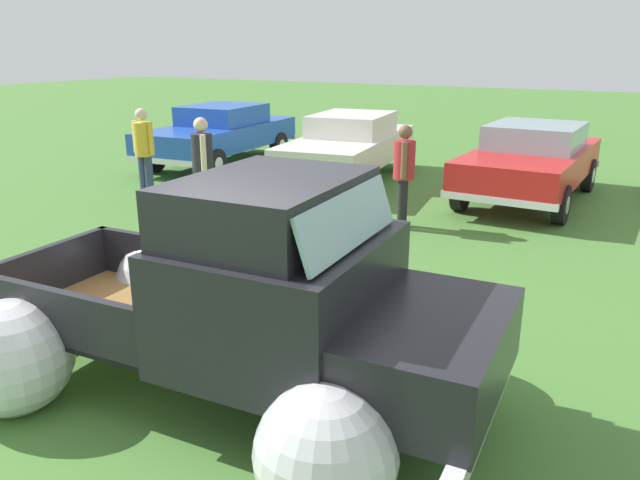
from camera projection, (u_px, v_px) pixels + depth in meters
ground_plane at (220, 390)px, 5.35m from camera, size 80.00×80.00×0.00m
vintage_pickup_truck at (255, 318)px, 4.96m from camera, size 4.70×2.93×1.96m
show_car_0 at (220, 132)px, 15.20m from camera, size 2.18×4.73×1.43m
show_car_1 at (350, 145)px, 13.33m from camera, size 2.40×4.88×1.43m
show_car_2 at (531, 159)px, 11.66m from camera, size 2.04×4.47×1.43m
spectator_0 at (404, 170)px, 9.82m from camera, size 0.43×0.53×1.65m
spectator_1 at (203, 164)px, 9.99m from camera, size 0.48×0.48×1.75m
spectator_2 at (144, 148)px, 11.66m from camera, size 0.54×0.37×1.72m
lane_cone_0 at (333, 254)px, 7.85m from camera, size 0.36×0.36×0.63m
lane_cone_1 at (348, 291)px, 6.69m from camera, size 0.36×0.36×0.63m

